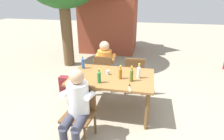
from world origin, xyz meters
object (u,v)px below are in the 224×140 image
object	(u,v)px
person_in_white_shirt	(105,62)
table_knife	(130,87)
person_in_plaid_shirt	(77,105)
bottle_olive	(131,75)
backpack_by_near_side	(67,85)
brick_kiosk	(109,15)
bottle_clear	(139,72)
chair_near_left	(80,110)
bottle_green	(99,77)
chair_far_right	(134,73)
cup_terracotta	(82,79)
dining_table	(112,80)
cup_steel	(108,73)
bottle_blue	(83,63)
cup_glass	(73,78)
chair_far_left	(104,71)
bottle_amber	(120,73)

from	to	relation	value
person_in_white_shirt	table_knife	size ratio (longest dim) A/B	4.90
person_in_plaid_shirt	bottle_olive	bearing A→B (deg)	47.32
person_in_white_shirt	backpack_by_near_side	distance (m)	1.04
brick_kiosk	bottle_clear	bearing A→B (deg)	-70.90
chair_near_left	backpack_by_near_side	world-z (taller)	chair_near_left
person_in_plaid_shirt	bottle_green	size ratio (longest dim) A/B	4.49
chair_far_right	cup_terracotta	world-z (taller)	chair_far_right
dining_table	cup_steel	world-z (taller)	cup_steel
bottle_blue	cup_glass	bearing A→B (deg)	-87.15
backpack_by_near_side	brick_kiosk	world-z (taller)	brick_kiosk
chair_far_left	chair_far_right	world-z (taller)	same
dining_table	brick_kiosk	distance (m)	4.39
person_in_plaid_shirt	cup_terracotta	bearing A→B (deg)	101.53
chair_near_left	dining_table	bearing A→B (deg)	67.52
dining_table	bottle_green	distance (m)	0.41
person_in_white_shirt	person_in_plaid_shirt	bearing A→B (deg)	-90.00
bottle_clear	bottle_olive	size ratio (longest dim) A/B	0.99
chair_near_left	cup_steel	xyz separation A→B (m)	(0.25, 0.86, 0.29)
person_in_plaid_shirt	bottle_clear	distance (m)	1.26
chair_far_left	chair_far_right	size ratio (longest dim) A/B	1.00
person_in_white_shirt	cup_glass	bearing A→B (deg)	-102.61
table_knife	brick_kiosk	distance (m)	4.85
chair_far_left	person_in_white_shirt	distance (m)	0.20
chair_far_left	backpack_by_near_side	world-z (taller)	chair_far_left
bottle_blue	backpack_by_near_side	xyz separation A→B (m)	(-0.51, 0.23, -0.67)
bottle_amber	bottle_green	world-z (taller)	bottle_green
person_in_plaid_shirt	bottle_green	distance (m)	0.66
bottle_olive	cup_terracotta	xyz separation A→B (m)	(-0.83, -0.20, -0.08)
chair_far_left	bottle_clear	xyz separation A→B (m)	(0.83, -0.80, 0.37)
person_in_white_shirt	cup_glass	size ratio (longest dim) A/B	13.87
person_in_white_shirt	backpack_by_near_side	size ratio (longest dim) A/B	3.00
bottle_clear	table_knife	distance (m)	0.43
person_in_white_shirt	cup_terracotta	bearing A→B (deg)	-95.31
person_in_plaid_shirt	cup_glass	distance (m)	0.66
bottle_amber	bottle_olive	world-z (taller)	bottle_olive
dining_table	bottle_amber	size ratio (longest dim) A/B	6.00
person_in_white_shirt	cup_steel	world-z (taller)	person_in_white_shirt
person_in_white_shirt	bottle_clear	world-z (taller)	person_in_white_shirt
chair_near_left	chair_far_left	bearing A→B (deg)	90.27
bottle_blue	chair_near_left	bearing A→B (deg)	-73.52
cup_terracotta	bottle_green	bearing A→B (deg)	4.96
dining_table	backpack_by_near_side	xyz separation A→B (m)	(-1.17, 0.49, -0.47)
person_in_white_shirt	bottle_clear	size ratio (longest dim) A/B	4.24
chair_far_right	person_in_plaid_shirt	distance (m)	1.87
chair_near_left	cup_glass	size ratio (longest dim) A/B	10.24
bottle_blue	chair_far_right	bearing A→B (deg)	28.72
chair_far_left	table_knife	xyz separation A→B (m)	(0.71, -1.20, 0.26)
bottle_olive	cup_terracotta	world-z (taller)	bottle_olive
dining_table	bottle_green	xyz separation A→B (m)	(-0.16, -0.32, 0.20)
chair_far_right	bottle_green	world-z (taller)	bottle_green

